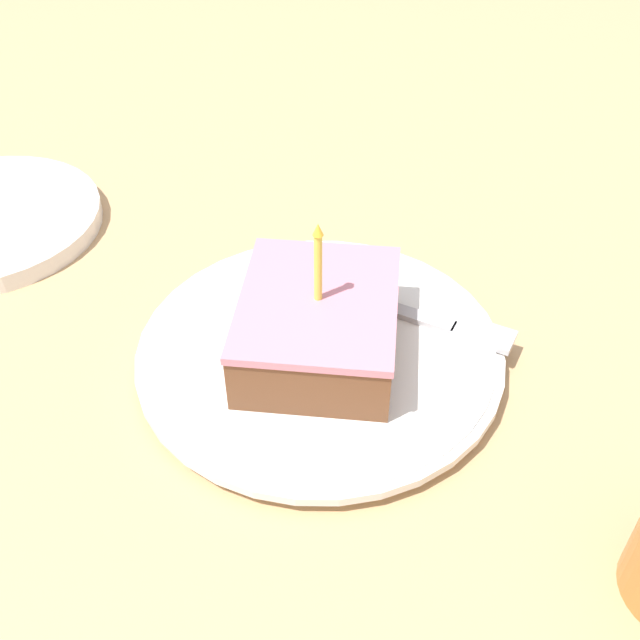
% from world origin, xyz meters
% --- Properties ---
extents(ground_plane, '(2.40, 2.40, 0.04)m').
position_xyz_m(ground_plane, '(0.00, 0.00, -0.02)').
color(ground_plane, tan).
rests_on(ground_plane, ground).
extents(plate, '(0.27, 0.27, 0.02)m').
position_xyz_m(plate, '(-0.01, 0.02, 0.01)').
color(plate, white).
rests_on(plate, ground_plane).
extents(cake_slice, '(0.11, 0.13, 0.11)m').
position_xyz_m(cake_slice, '(-0.01, 0.03, 0.04)').
color(cake_slice, brown).
rests_on(cake_slice, plate).
extents(fork, '(0.17, 0.08, 0.00)m').
position_xyz_m(fork, '(-0.08, -0.01, 0.02)').
color(fork, '#B2B2B7').
rests_on(fork, plate).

